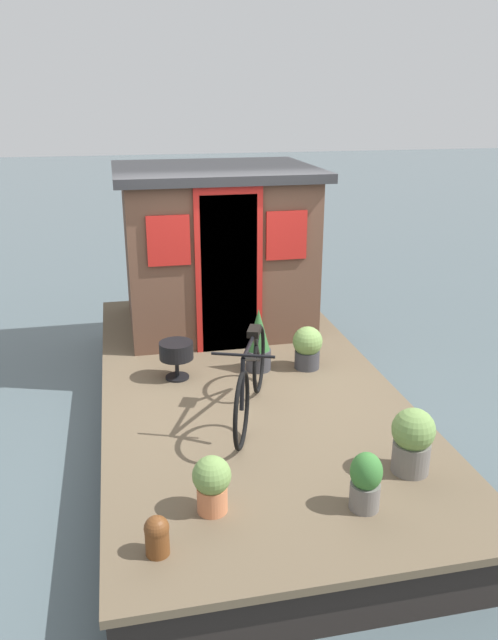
# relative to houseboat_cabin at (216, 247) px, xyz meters

# --- Properties ---
(ground_plane) EXTENTS (60.00, 60.00, 0.00)m
(ground_plane) POSITION_rel_houseboat_cabin_xyz_m (-1.69, 0.00, -1.41)
(ground_plane) COLOR #4C5B60
(houseboat_deck) EXTENTS (5.60, 2.76, 0.46)m
(houseboat_deck) POSITION_rel_houseboat_cabin_xyz_m (-1.69, 0.00, -1.18)
(houseboat_deck) COLOR brown
(houseboat_deck) RESTS_ON ground_plane
(houseboat_cabin) EXTENTS (1.93, 2.28, 1.88)m
(houseboat_cabin) POSITION_rel_houseboat_cabin_xyz_m (0.00, 0.00, 0.00)
(houseboat_cabin) COLOR brown
(houseboat_cabin) RESTS_ON houseboat_deck
(bicycle) EXTENTS (1.56, 0.70, 0.77)m
(bicycle) POSITION_rel_houseboat_cabin_xyz_m (-2.41, 0.09, -0.59)
(bicycle) COLOR black
(bicycle) RESTS_ON houseboat_deck
(potted_plant_lavender) EXTENTS (0.26, 0.26, 0.65)m
(potted_plant_lavender) POSITION_rel_houseboat_cabin_xyz_m (-1.46, -0.19, -0.64)
(potted_plant_lavender) COLOR #38383D
(potted_plant_lavender) RESTS_ON houseboat_deck
(potted_plant_rosemary) EXTENTS (0.22, 0.22, 0.42)m
(potted_plant_rosemary) POSITION_rel_houseboat_cabin_xyz_m (-3.85, -0.38, -0.74)
(potted_plant_rosemary) COLOR slate
(potted_plant_rosemary) RESTS_ON houseboat_deck
(potted_plant_ivy) EXTENTS (0.26, 0.26, 0.41)m
(potted_plant_ivy) POSITION_rel_houseboat_cabin_xyz_m (-3.66, 0.63, -0.73)
(potted_plant_ivy) COLOR #C6754C
(potted_plant_ivy) RESTS_ON houseboat_deck
(potted_plant_fern) EXTENTS (0.30, 0.30, 0.44)m
(potted_plant_fern) POSITION_rel_houseboat_cabin_xyz_m (-1.53, -0.69, -0.72)
(potted_plant_fern) COLOR #38383D
(potted_plant_fern) RESTS_ON houseboat_deck
(potted_plant_thyme) EXTENTS (0.32, 0.32, 0.51)m
(potted_plant_thyme) POSITION_rel_houseboat_cabin_xyz_m (-3.50, -0.89, -0.69)
(potted_plant_thyme) COLOR slate
(potted_plant_thyme) RESTS_ON houseboat_deck
(charcoal_grill) EXTENTS (0.34, 0.34, 0.38)m
(charcoal_grill) POSITION_rel_houseboat_cabin_xyz_m (-1.50, 0.65, -0.67)
(charcoal_grill) COLOR black
(charcoal_grill) RESTS_ON houseboat_deck
(mooring_bollard) EXTENTS (0.16, 0.16, 0.26)m
(mooring_bollard) POSITION_rel_houseboat_cabin_xyz_m (-4.01, 1.03, -0.81)
(mooring_bollard) COLOR brown
(mooring_bollard) RESTS_ON houseboat_deck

